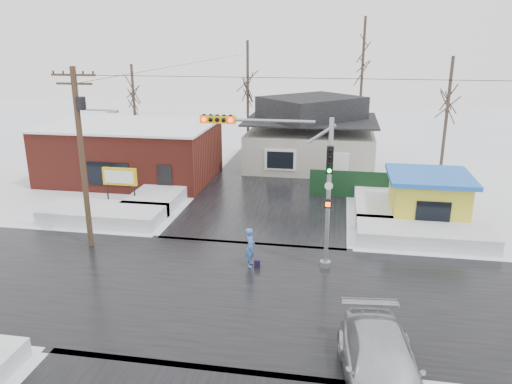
% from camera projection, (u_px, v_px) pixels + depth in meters
% --- Properties ---
extents(ground, '(120.00, 120.00, 0.00)m').
position_uv_depth(ground, '(227.00, 291.00, 21.14)').
color(ground, white).
rests_on(ground, ground).
extents(road_ns, '(10.00, 120.00, 0.02)m').
position_uv_depth(road_ns, '(227.00, 291.00, 21.14)').
color(road_ns, black).
rests_on(road_ns, ground).
extents(road_ew, '(120.00, 10.00, 0.02)m').
position_uv_depth(road_ew, '(227.00, 291.00, 21.14)').
color(road_ew, black).
rests_on(road_ew, ground).
extents(snowbank_nw, '(7.00, 3.00, 0.80)m').
position_uv_depth(snowbank_nw, '(104.00, 214.00, 29.06)').
color(snowbank_nw, white).
rests_on(snowbank_nw, ground).
extents(snowbank_ne, '(7.00, 3.00, 0.80)m').
position_uv_depth(snowbank_ne, '(424.00, 234.00, 26.14)').
color(snowbank_ne, white).
rests_on(snowbank_ne, ground).
extents(snowbank_nside_w, '(3.00, 8.00, 0.80)m').
position_uv_depth(snowbank_nside_w, '(166.00, 191.00, 33.44)').
color(snowbank_nside_w, white).
rests_on(snowbank_nside_w, ground).
extents(snowbank_nside_e, '(3.00, 8.00, 0.80)m').
position_uv_depth(snowbank_nside_e, '(379.00, 202.00, 31.17)').
color(snowbank_nside_e, white).
rests_on(snowbank_nside_e, ground).
extents(traffic_signal, '(6.05, 0.68, 7.00)m').
position_uv_depth(traffic_signal, '(294.00, 172.00, 22.18)').
color(traffic_signal, gray).
rests_on(traffic_signal, ground).
extents(utility_pole, '(3.15, 0.44, 9.00)m').
position_uv_depth(utility_pole, '(82.00, 148.00, 24.19)').
color(utility_pole, '#382619').
rests_on(utility_pole, ground).
extents(brick_building, '(12.20, 8.20, 4.12)m').
position_uv_depth(brick_building, '(132.00, 151.00, 37.35)').
color(brick_building, maroon).
rests_on(brick_building, ground).
extents(marquee_sign, '(2.20, 0.21, 2.55)m').
position_uv_depth(marquee_sign, '(120.00, 178.00, 30.95)').
color(marquee_sign, black).
rests_on(marquee_sign, ground).
extents(house, '(10.40, 8.40, 5.76)m').
position_uv_depth(house, '(311.00, 135.00, 40.72)').
color(house, '#B3AFA2').
rests_on(house, ground).
extents(kiosk, '(4.60, 4.60, 2.88)m').
position_uv_depth(kiosk, '(428.00, 198.00, 28.56)').
color(kiosk, gold).
rests_on(kiosk, ground).
extents(fence, '(8.00, 0.12, 1.80)m').
position_uv_depth(fence, '(370.00, 185.00, 32.98)').
color(fence, black).
rests_on(fence, ground).
extents(tree_far_left, '(3.00, 3.00, 10.00)m').
position_uv_depth(tree_far_left, '(248.00, 64.00, 43.87)').
color(tree_far_left, '#332821').
rests_on(tree_far_left, ground).
extents(tree_far_mid, '(3.00, 3.00, 12.00)m').
position_uv_depth(tree_far_mid, '(364.00, 45.00, 43.65)').
color(tree_far_mid, '#332821').
rests_on(tree_far_mid, ground).
extents(tree_far_right, '(3.00, 3.00, 9.00)m').
position_uv_depth(tree_far_right, '(450.00, 82.00, 35.87)').
color(tree_far_right, '#332821').
rests_on(tree_far_right, ground).
extents(tree_far_west, '(3.00, 3.00, 8.00)m').
position_uv_depth(tree_far_west, '(133.00, 83.00, 44.08)').
color(tree_far_west, '#332821').
rests_on(tree_far_west, ground).
extents(pedestrian, '(0.52, 0.73, 1.88)m').
position_uv_depth(pedestrian, '(250.00, 248.00, 23.14)').
color(pedestrian, '#4168B8').
rests_on(pedestrian, ground).
extents(car, '(2.85, 5.85, 1.64)m').
position_uv_depth(car, '(381.00, 368.00, 14.95)').
color(car, '#B7BABF').
rests_on(car, ground).
extents(shopping_bag, '(0.30, 0.16, 0.35)m').
position_uv_depth(shopping_bag, '(257.00, 264.00, 23.19)').
color(shopping_bag, black).
rests_on(shopping_bag, ground).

